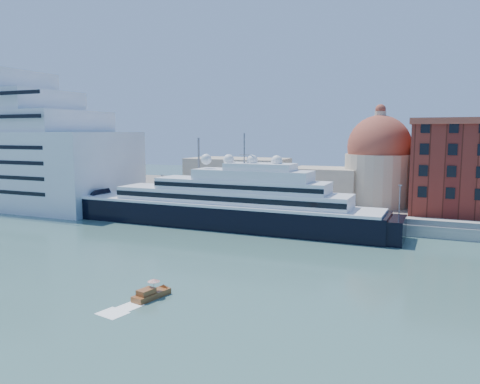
% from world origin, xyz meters
% --- Properties ---
extents(ground, '(400.00, 400.00, 0.00)m').
position_xyz_m(ground, '(0.00, 0.00, 0.00)').
color(ground, '#355C55').
rests_on(ground, ground).
extents(quay, '(180.00, 10.00, 2.50)m').
position_xyz_m(quay, '(0.00, 34.00, 1.25)').
color(quay, gray).
rests_on(quay, ground).
extents(land, '(260.00, 72.00, 2.00)m').
position_xyz_m(land, '(0.00, 75.00, 1.00)').
color(land, slate).
rests_on(land, ground).
extents(quay_fence, '(180.00, 0.10, 1.20)m').
position_xyz_m(quay_fence, '(0.00, 29.50, 3.10)').
color(quay_fence, slate).
rests_on(quay_fence, quay).
extents(superyacht, '(84.92, 11.77, 25.38)m').
position_xyz_m(superyacht, '(-11.00, 23.00, 4.38)').
color(superyacht, black).
rests_on(superyacht, ground).
extents(service_barge, '(13.76, 5.46, 3.03)m').
position_xyz_m(service_barge, '(-53.87, 20.66, 0.87)').
color(service_barge, white).
rests_on(service_barge, ground).
extents(water_taxi, '(2.93, 5.84, 2.65)m').
position_xyz_m(water_taxi, '(3.69, -23.91, 0.64)').
color(water_taxi, brown).
rests_on(water_taxi, ground).
extents(church, '(66.00, 18.00, 25.50)m').
position_xyz_m(church, '(6.39, 57.72, 10.91)').
color(church, beige).
rests_on(church, land).
extents(lamp_posts, '(120.80, 2.40, 18.00)m').
position_xyz_m(lamp_posts, '(-12.67, 32.27, 9.84)').
color(lamp_posts, slate).
rests_on(lamp_posts, quay).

